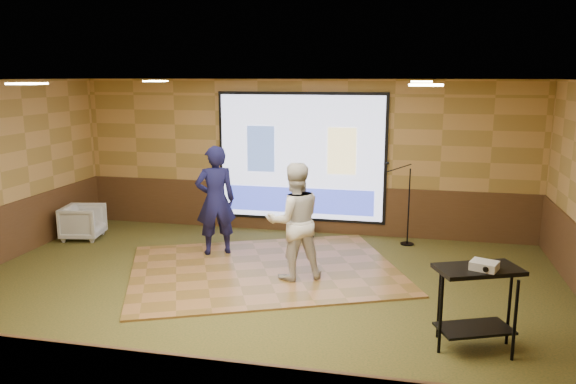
% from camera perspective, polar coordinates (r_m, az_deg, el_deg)
% --- Properties ---
extents(ground, '(9.00, 9.00, 0.00)m').
position_cam_1_polar(ground, '(8.08, -3.54, -10.54)').
color(ground, '#2E3C1B').
rests_on(ground, ground).
extents(room_shell, '(9.04, 7.04, 3.02)m').
position_cam_1_polar(room_shell, '(7.54, -3.74, 4.36)').
color(room_shell, tan).
rests_on(room_shell, ground).
extents(wainscot_back, '(9.00, 0.04, 0.95)m').
position_cam_1_polar(wainscot_back, '(11.17, 1.34, -1.65)').
color(wainscot_back, '#4B2F19').
rests_on(wainscot_back, ground).
extents(projector_screen, '(3.32, 0.06, 2.52)m').
position_cam_1_polar(projector_screen, '(10.94, 1.32, 3.40)').
color(projector_screen, black).
rests_on(projector_screen, room_shell).
extents(downlight_nw, '(0.32, 0.32, 0.02)m').
position_cam_1_polar(downlight_nw, '(9.95, -13.31, 10.91)').
color(downlight_nw, beige).
rests_on(downlight_nw, room_shell).
extents(downlight_ne, '(0.32, 0.32, 0.02)m').
position_cam_1_polar(downlight_ne, '(8.98, 13.41, 10.85)').
color(downlight_ne, beige).
rests_on(downlight_ne, room_shell).
extents(downlight_sw, '(0.32, 0.32, 0.02)m').
position_cam_1_polar(downlight_sw, '(7.12, -24.99, 9.95)').
color(downlight_sw, beige).
rests_on(downlight_sw, room_shell).
extents(downlight_se, '(0.32, 0.32, 0.02)m').
position_cam_1_polar(downlight_se, '(5.68, 13.81, 10.52)').
color(downlight_se, beige).
rests_on(downlight_se, room_shell).
extents(dance_floor, '(5.09, 4.58, 0.03)m').
position_cam_1_polar(dance_floor, '(9.08, -2.41, -7.86)').
color(dance_floor, '#996638').
rests_on(dance_floor, ground).
extents(player_left, '(0.82, 0.73, 1.88)m').
position_cam_1_polar(player_left, '(9.67, -7.37, -0.83)').
color(player_left, '#151542').
rests_on(player_left, dance_floor).
extents(player_right, '(1.07, 0.99, 1.78)m').
position_cam_1_polar(player_right, '(8.43, 0.65, -2.98)').
color(player_right, silver).
rests_on(player_right, dance_floor).
extents(av_table, '(0.92, 0.49, 0.97)m').
position_cam_1_polar(av_table, '(6.73, 18.64, -9.60)').
color(av_table, black).
rests_on(av_table, ground).
extents(projector, '(0.34, 0.32, 0.09)m').
position_cam_1_polar(projector, '(6.56, 19.31, -7.06)').
color(projector, silver).
rests_on(projector, av_table).
extents(mic_stand, '(0.60, 0.25, 1.54)m').
position_cam_1_polar(mic_stand, '(10.53, 11.80, -2.63)').
color(mic_stand, black).
rests_on(mic_stand, ground).
extents(banquet_chair, '(0.83, 0.81, 0.65)m').
position_cam_1_polar(banquet_chair, '(11.39, -20.09, -2.88)').
color(banquet_chair, gray).
rests_on(banquet_chair, ground).
extents(duffel_bag, '(0.49, 0.37, 0.27)m').
position_cam_1_polar(duffel_bag, '(10.83, 1.43, -3.93)').
color(duffel_bag, black).
rests_on(duffel_bag, ground).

